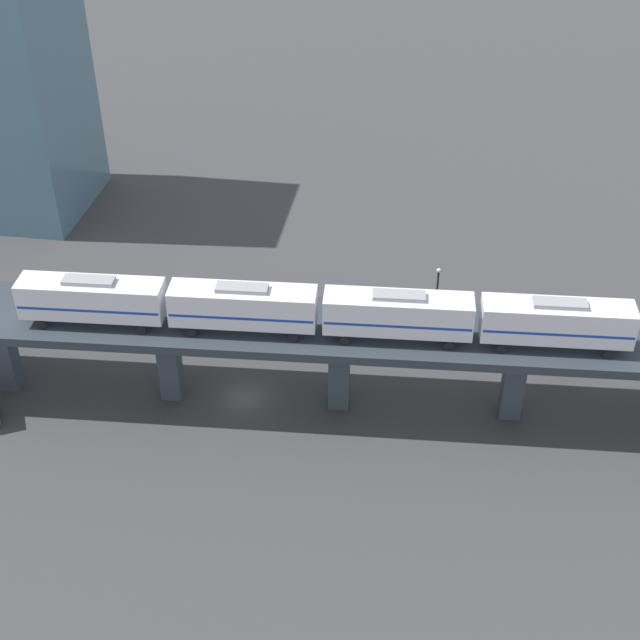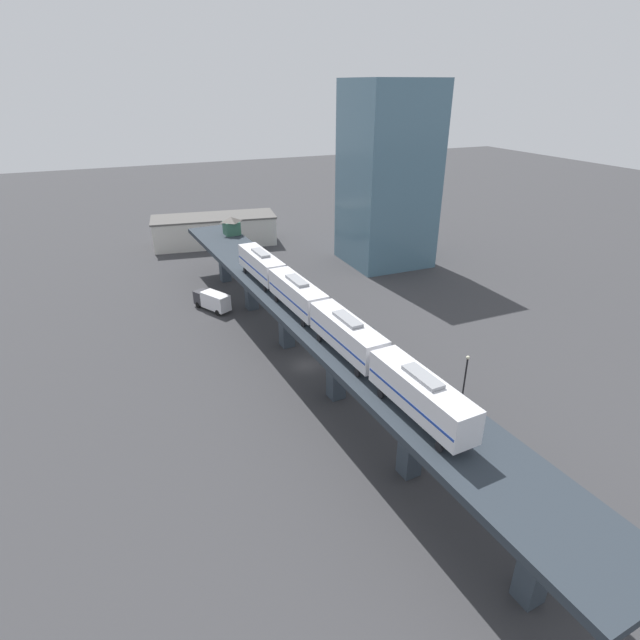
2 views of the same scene
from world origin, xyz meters
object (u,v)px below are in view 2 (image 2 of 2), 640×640
Objects in this scene: street_car_red at (508,476)px; street_lamp at (465,377)px; signal_hut at (231,225)px; street_car_silver at (370,337)px; subway_train at (320,312)px; office_tower at (388,176)px; warehouse_building at (215,230)px; street_car_white at (319,298)px; delivery_truck at (212,300)px.

street_lamp is at bearing 71.86° from street_car_red.
street_car_red is at bearing -81.75° from signal_hut.
signal_hut reaches higher than street_car_silver.
office_tower reaches higher than subway_train.
subway_train is 69.13m from warehouse_building.
subway_train is 10.56× the size of street_car_red.
street_car_silver is at bearing -85.40° from street_car_white.
street_car_silver is at bearing 86.74° from street_car_red.
subway_train is at bearing -77.45° from delivery_truck.
office_tower is (20.68, 32.29, 17.06)m from street_car_silver.
delivery_truck is (-6.80, 30.52, -9.42)m from subway_train.
warehouse_building is at bearing 76.76° from delivery_truck.
signal_hut reaches higher than street_car_red.
street_car_silver is 19.17m from street_lamp.
street_lamp is at bearing -83.24° from street_car_silver.
signal_hut is 38.44m from street_car_silver.
street_car_white is 0.66× the size of street_lamp.
delivery_truck is at bearing 132.11° from street_car_silver.
delivery_truck is at bearing -103.24° from warehouse_building.
street_car_white is 35.53m from street_lamp.
street_lamp is (3.55, -35.21, 3.17)m from street_car_white.
subway_train is 1.39× the size of office_tower.
subway_train is 6.73× the size of delivery_truck.
street_car_silver is 0.66× the size of street_lamp.
warehouse_building is (-10.04, 59.17, 2.47)m from street_car_silver.
office_tower is (39.69, 11.26, 16.24)m from delivery_truck.
subway_train is 44.97m from signal_hut.
signal_hut is at bearing 62.18° from delivery_truck.
warehouse_building is at bearing 95.24° from street_car_red.
street_car_white is 18.30m from delivery_truck.
warehouse_building is 43.34m from office_tower.
warehouse_building is (2.18, 68.66, -7.77)m from subway_train.
office_tower is (30.71, -26.88, 14.59)m from warehouse_building.
street_car_red is 54.78m from delivery_truck.
signal_hut is 33.10m from office_tower.
signal_hut is (0.82, 44.96, -0.74)m from subway_train.
subway_train reaches higher than street_car_silver.
signal_hut is 56.28m from street_lamp.
delivery_truck reaches higher than street_car_silver.
street_lamp is 78.90m from warehouse_building.
subway_train reaches higher than warehouse_building.
subway_train reaches higher than delivery_truck.
street_car_white is at bearing -144.22° from office_tower.
street_car_silver is (1.32, -16.43, 0.00)m from street_car_white.
subway_train is at bearing -91.82° from warehouse_building.
office_tower is (18.45, 51.06, 13.89)m from street_lamp.
delivery_truck is at bearing 118.08° from street_lamp.
delivery_truck is (-17.69, 4.60, 0.82)m from street_car_white.
delivery_truck is 39.21m from warehouse_building.
street_car_red is 0.68× the size of street_lamp.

